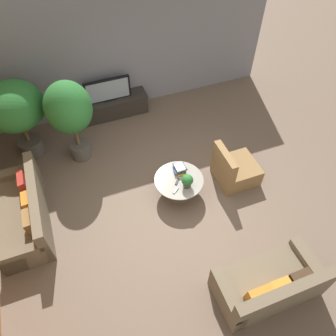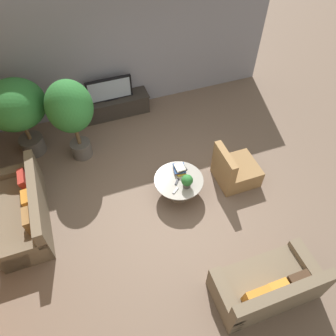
# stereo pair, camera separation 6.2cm
# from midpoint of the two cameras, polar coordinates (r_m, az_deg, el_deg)

# --- Properties ---
(ground_plane) EXTENTS (24.00, 24.00, 0.00)m
(ground_plane) POSITION_cam_midpoint_polar(r_m,az_deg,el_deg) (6.52, 0.22, -5.72)
(ground_plane) COLOR brown
(back_wall_stone) EXTENTS (7.40, 0.12, 3.00)m
(back_wall_stone) POSITION_cam_midpoint_polar(r_m,az_deg,el_deg) (7.88, -8.36, 19.71)
(back_wall_stone) COLOR gray
(back_wall_stone) RESTS_ON ground
(media_console) EXTENTS (1.81, 0.50, 0.47)m
(media_console) POSITION_cam_midpoint_polar(r_m,az_deg,el_deg) (8.26, -9.49, 10.55)
(media_console) COLOR #2D2823
(media_console) RESTS_ON ground
(television) EXTENTS (1.07, 0.13, 0.56)m
(television) POSITION_cam_midpoint_polar(r_m,az_deg,el_deg) (7.96, -9.95, 13.32)
(television) COLOR black
(television) RESTS_ON media_console
(coffee_table) EXTENTS (0.95, 0.95, 0.41)m
(coffee_table) POSITION_cam_midpoint_polar(r_m,az_deg,el_deg) (6.41, 2.15, -2.74)
(coffee_table) COLOR #756656
(coffee_table) RESTS_ON ground
(couch_by_wall) EXTENTS (0.84, 1.95, 0.84)m
(couch_by_wall) POSITION_cam_midpoint_polar(r_m,az_deg,el_deg) (6.58, -23.44, -6.91)
(couch_by_wall) COLOR brown
(couch_by_wall) RESTS_ON ground
(couch_near_entry) EXTENTS (1.64, 0.84, 0.84)m
(couch_near_entry) POSITION_cam_midpoint_polar(r_m,az_deg,el_deg) (5.64, 17.27, -19.10)
(couch_near_entry) COLOR brown
(couch_near_entry) RESTS_ON ground
(armchair_wicker) EXTENTS (0.80, 0.76, 0.86)m
(armchair_wicker) POSITION_cam_midpoint_polar(r_m,az_deg,el_deg) (6.79, 11.78, -0.43)
(armchair_wicker) COLOR olive
(armchair_wicker) RESTS_ON ground
(potted_palm_tall) EXTENTS (1.20, 1.20, 1.78)m
(potted_palm_tall) POSITION_cam_midpoint_polar(r_m,az_deg,el_deg) (7.20, -24.68, 9.52)
(potted_palm_tall) COLOR #514C47
(potted_palm_tall) RESTS_ON ground
(potted_palm_corner) EXTENTS (0.91, 0.91, 1.89)m
(potted_palm_corner) POSITION_cam_midpoint_polar(r_m,az_deg,el_deg) (6.71, -16.40, 9.65)
(potted_palm_corner) COLOR #514C47
(potted_palm_corner) RESTS_ON ground
(potted_plant_tabletop) EXTENTS (0.22, 0.22, 0.29)m
(potted_plant_tabletop) POSITION_cam_midpoint_polar(r_m,az_deg,el_deg) (6.11, 3.62, -2.26)
(potted_plant_tabletop) COLOR #514C47
(potted_plant_tabletop) RESTS_ON coffee_table
(book_stack) EXTENTS (0.27, 0.31, 0.14)m
(book_stack) POSITION_cam_midpoint_polar(r_m,az_deg,el_deg) (6.41, 2.33, -0.11)
(book_stack) COLOR gold
(book_stack) RESTS_ON coffee_table
(remote_black) EXTENTS (0.13, 0.15, 0.02)m
(remote_black) POSITION_cam_midpoint_polar(r_m,az_deg,el_deg) (6.27, 1.84, -2.39)
(remote_black) COLOR black
(remote_black) RESTS_ON coffee_table
(remote_silver) EXTENTS (0.15, 0.13, 0.02)m
(remote_silver) POSITION_cam_midpoint_polar(r_m,az_deg,el_deg) (6.14, 1.60, -3.95)
(remote_silver) COLOR gray
(remote_silver) RESTS_ON coffee_table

